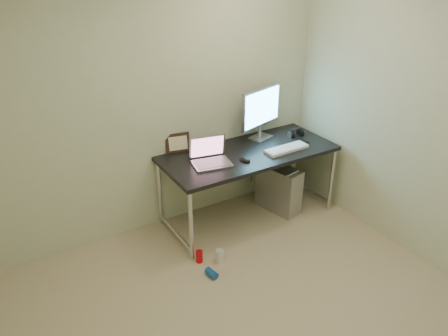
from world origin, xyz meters
TOP-DOWN VIEW (x-y plane):
  - floor at (0.00, 0.00)m, footprint 3.50×3.50m
  - wall_back at (0.00, 1.75)m, footprint 3.50×0.02m
  - wall_right at (1.75, 0.00)m, footprint 0.02×3.50m
  - desk at (0.78, 1.37)m, footprint 1.75×0.77m
  - tower_computer at (1.14, 1.31)m, footprint 0.32×0.52m
  - cable_a at (1.09, 1.70)m, footprint 0.01×0.16m
  - cable_b at (1.18, 1.68)m, footprint 0.02×0.11m
  - can_red at (-0.02, 0.95)m, footprint 0.07×0.07m
  - can_white at (0.13, 0.85)m, footprint 0.09×0.09m
  - can_blue at (-0.03, 0.72)m, footprint 0.09×0.13m
  - laptop at (0.33, 1.35)m, footprint 0.40×0.35m
  - monitor at (1.07, 1.59)m, footprint 0.57×0.23m
  - keyboard at (1.12, 1.20)m, footprint 0.47×0.16m
  - mouse_right at (1.41, 1.25)m, footprint 0.10×0.13m
  - mouse_left at (0.63, 1.21)m, footprint 0.10×0.14m
  - headphones at (1.44, 1.44)m, footprint 0.16×0.10m
  - picture_frame at (0.17, 1.72)m, footprint 0.25×0.12m
  - webcam at (0.33, 1.67)m, footprint 0.05×0.04m

SIDE VIEW (x-z plane):
  - floor at x=0.00m, z-range 0.00..0.00m
  - can_blue at x=-0.03m, z-range 0.00..0.07m
  - can_red at x=-0.02m, z-range 0.00..0.12m
  - can_white at x=0.13m, z-range 0.00..0.13m
  - tower_computer at x=1.14m, z-range -0.02..0.52m
  - cable_b at x=1.18m, z-range 0.02..0.74m
  - cable_a at x=1.09m, z-range 0.06..0.74m
  - desk at x=0.78m, z-range 0.30..1.05m
  - keyboard at x=1.12m, z-range 0.75..0.78m
  - mouse_right at x=1.41m, z-range 0.75..0.79m
  - mouse_left at x=0.63m, z-range 0.75..0.79m
  - headphones at x=1.44m, z-range 0.73..0.83m
  - laptop at x=0.33m, z-range 0.69..0.93m
  - webcam at x=0.33m, z-range 0.78..0.91m
  - picture_frame at x=0.17m, z-range 0.75..0.94m
  - monitor at x=1.07m, z-range 0.80..1.35m
  - wall_back at x=0.00m, z-range 0.00..2.50m
  - wall_right at x=1.75m, z-range 0.00..2.50m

